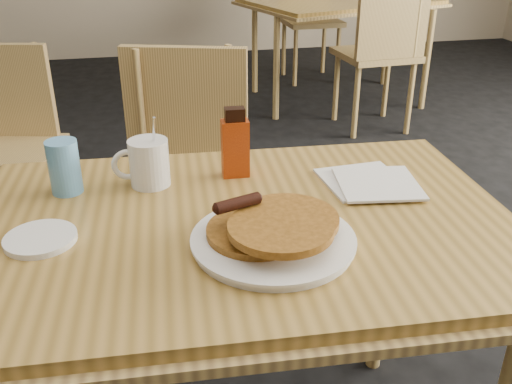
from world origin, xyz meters
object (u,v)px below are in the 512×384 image
chair_main_far (192,165)px  chair_wall_extra (12,126)px  chair_neighbor_far (308,6)px  coffee_mug (148,162)px  main_table (244,237)px  syrup_bottle (235,145)px  chair_neighbor_near (384,39)px  blue_tumbler (64,167)px  neighbor_table (340,5)px  pancake_plate (274,234)px

chair_main_far → chair_wall_extra: (-0.69, 0.73, -0.07)m
chair_neighbor_far → coffee_mug: chair_neighbor_far is taller
main_table → coffee_mug: 0.29m
chair_wall_extra → syrup_bottle: syrup_bottle is taller
chair_main_far → chair_neighbor_near: size_ratio=0.92×
coffee_mug → blue_tumbler: 0.18m
neighbor_table → chair_neighbor_far: size_ratio=1.50×
coffee_mug → blue_tumbler: coffee_mug is taller
pancake_plate → main_table: bearing=106.6°
chair_neighbor_near → chair_wall_extra: bearing=-161.8°
main_table → chair_neighbor_far: 4.02m
chair_wall_extra → pancake_plate: pancake_plate is taller
main_table → chair_neighbor_far: size_ratio=1.19×
main_table → blue_tumbler: size_ratio=9.89×
chair_main_far → blue_tumbler: bearing=-103.9°
pancake_plate → blue_tumbler: bearing=140.9°
syrup_bottle → main_table: bearing=-93.6°
syrup_bottle → chair_main_far: bearing=98.0°
pancake_plate → neighbor_table: bearing=67.9°
main_table → chair_neighbor_near: (1.35, 2.33, -0.10)m
chair_neighbor_far → chair_wall_extra: chair_neighbor_far is taller
main_table → chair_main_far: 0.77m
coffee_mug → chair_neighbor_far: bearing=84.6°
main_table → chair_main_far: (-0.03, 0.76, -0.15)m
chair_main_far → chair_neighbor_far: bearing=83.3°
chair_neighbor_near → syrup_bottle: 2.51m
coffee_mug → chair_wall_extra: bearing=130.1°
chair_neighbor_near → pancake_plate: 2.78m
chair_main_far → chair_neighbor_far: chair_neighbor_far is taller
chair_neighbor_near → coffee_mug: (-1.53, -2.13, 0.20)m
main_table → chair_neighbor_far: (1.31, 3.80, -0.10)m
main_table → pancake_plate: pancake_plate is taller
neighbor_table → blue_tumbler: (-1.68, -2.86, 0.10)m
main_table → blue_tumbler: blue_tumbler is taller
chair_main_far → pancake_plate: size_ratio=2.98×
chair_wall_extra → coffee_mug: bearing=-53.6°
chair_neighbor_near → neighbor_table: bearing=88.0°
main_table → chair_neighbor_near: chair_neighbor_near is taller
main_table → chair_neighbor_near: bearing=60.0°
neighbor_table → blue_tumbler: blue_tumbler is taller
chair_neighbor_near → pancake_plate: size_ratio=3.24×
pancake_plate → chair_neighbor_near: bearing=61.7°
coffee_mug → blue_tumbler: (-0.18, 0.00, 0.00)m
chair_neighbor_near → coffee_mug: chair_neighbor_near is taller
neighbor_table → pancake_plate: (-1.29, -3.18, 0.06)m
neighbor_table → chair_wall_extra: (-2.05, -1.58, -0.22)m
neighbor_table → blue_tumbler: bearing=-120.5°
coffee_mug → syrup_bottle: (0.20, 0.01, 0.02)m
chair_main_far → syrup_bottle: size_ratio=5.55×
main_table → pancake_plate: (0.03, -0.11, 0.07)m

